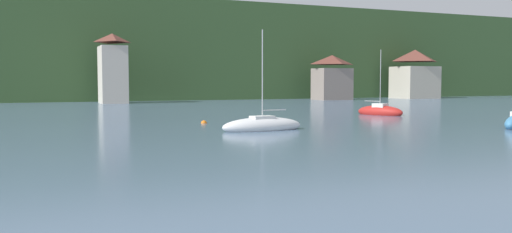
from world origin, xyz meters
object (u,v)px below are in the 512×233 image
Objects in this scene: sailboat_mid_0 at (262,126)px; shore_building_westcentral at (332,78)px; mooring_buoy_far at (204,123)px; sailboat_far_8 at (380,112)px; shore_building_west at (113,69)px; shore_building_central at (415,75)px.

shore_building_westcentral is at bearing -129.76° from sailboat_mid_0.
mooring_buoy_far is (-1.56, 6.27, -0.26)m from sailboat_mid_0.
sailboat_far_8 is (14.71, 8.98, 0.03)m from sailboat_mid_0.
sailboat_mid_0 is 17.24m from sailboat_far_8.
shore_building_westcentral reaches higher than mooring_buoy_far.
shore_building_west is 37.86m from sailboat_far_8.
sailboat_mid_0 is (2.32, -42.56, -4.07)m from shore_building_west.
shore_building_west is at bearing 91.20° from mooring_buoy_far.
shore_building_westcentral is at bearing 48.70° from mooring_buoy_far.
shore_building_west is 1.47× the size of sailboat_mid_0.
shore_building_central is 60.39m from mooring_buoy_far.
shore_building_central is at bearing -141.41° from sailboat_mid_0.
mooring_buoy_far is (-47.78, -36.73, -3.87)m from shore_building_central.
shore_building_central is 19.93× the size of mooring_buoy_far.
shore_building_west is 36.55m from mooring_buoy_far.
shore_building_west reaches higher than sailboat_mid_0.
sailboat_far_8 is (-15.33, -33.27, -2.98)m from shore_building_westcentral.
shore_building_westcentral is 1.17× the size of sailboat_far_8.
shore_building_west is 1.54× the size of sailboat_far_8.
shore_building_westcentral is 1.11× the size of sailboat_mid_0.
shore_building_westcentral is at bearing -177.33° from shore_building_central.
shore_building_westcentral is 16.89× the size of mooring_buoy_far.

